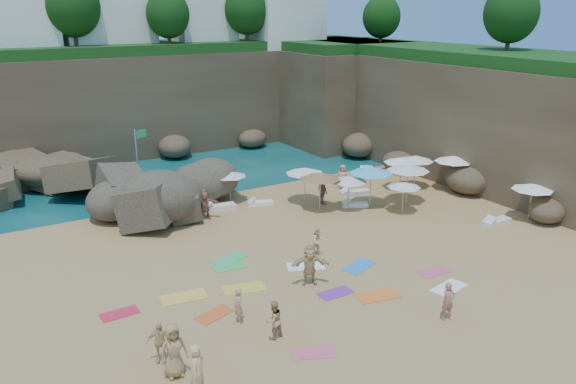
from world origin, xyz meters
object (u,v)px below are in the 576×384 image
flag_pole (139,153)px  parasol_1 (305,171)px  parasol_0 (229,174)px  person_stand_2 (182,181)px  person_stand_1 (274,320)px  person_stand_4 (343,177)px  parasol_2 (416,158)px  person_stand_5 (205,204)px  person_stand_6 (238,306)px  rock_outcrop (174,209)px  lounger_0 (219,207)px  person_stand_3 (323,191)px  person_stand_0 (198,373)px

flag_pole → parasol_1: flag_pole is taller
flag_pole → parasol_0: size_ratio=2.03×
person_stand_2 → parasol_0: bearing=153.4°
parasol_1 → person_stand_1: (-9.13, -12.05, -1.32)m
person_stand_1 → person_stand_4: bearing=-143.1°
person_stand_1 → person_stand_2: (3.33, 17.70, 0.12)m
parasol_2 → person_stand_5: size_ratio=1.30×
person_stand_6 → person_stand_2: bearing=176.0°
parasol_0 → person_stand_4: (7.53, -1.54, -0.98)m
rock_outcrop → lounger_0: rock_outcrop is taller
person_stand_4 → person_stand_6: person_stand_4 is taller
parasol_1 → person_stand_3: parasol_1 is taller
person_stand_3 → person_stand_4: (2.88, 1.83, 0.01)m
person_stand_0 → person_stand_3: 18.81m
parasol_2 → person_stand_2: parasol_2 is taller
person_stand_1 → parasol_2: bearing=-156.5°
flag_pole → person_stand_3: bearing=-42.2°
parasol_2 → person_stand_5: (-14.39, 1.82, -1.13)m
person_stand_1 → person_stand_0: bearing=16.8°
parasol_2 → person_stand_3: bearing=176.3°
parasol_2 → person_stand_6: size_ratio=1.61×
rock_outcrop → parasol_1: bearing=-23.2°
flag_pole → person_stand_5: 7.06m
flag_pole → person_stand_4: size_ratio=2.55×
rock_outcrop → parasol_2: parasol_2 is taller
parasol_1 → person_stand_6: 14.39m
person_stand_3 → person_stand_5: size_ratio=0.90×
parasol_0 → person_stand_4: parasol_0 is taller
person_stand_5 → person_stand_4: bearing=16.0°
parasol_0 → person_stand_2: size_ratio=1.21×
rock_outcrop → person_stand_4: 11.24m
person_stand_6 → parasol_0: bearing=165.5°
person_stand_0 → person_stand_6: person_stand_0 is taller
person_stand_1 → person_stand_6: (-0.66, 1.59, -0.01)m
person_stand_6 → flag_pole: bearing=-175.7°
rock_outcrop → lounger_0: (2.22, -1.59, 0.15)m
lounger_0 → person_stand_3: (5.91, -2.36, 0.66)m
lounger_0 → person_stand_0: (-7.68, -15.36, 0.81)m
lounger_0 → person_stand_4: size_ratio=1.20×
parasol_1 → parasol_2: size_ratio=1.01×
person_stand_3 → person_stand_5: bearing=81.6°
lounger_0 → person_stand_0: bearing=-108.8°
lounger_0 → person_stand_6: size_ratio=1.36×
person_stand_4 → parasol_1: bearing=-114.0°
person_stand_6 → person_stand_3: bearing=142.3°
rock_outcrop → person_stand_1: person_stand_1 is taller
parasol_1 → parasol_2: parasol_1 is taller
lounger_0 → parasol_0: bearing=46.7°
parasol_0 → person_stand_5: bearing=-142.0°
rock_outcrop → person_stand_2: size_ratio=4.18×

